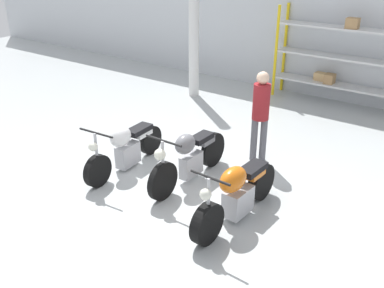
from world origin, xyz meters
name	(u,v)px	position (x,y,z in m)	size (l,w,h in m)	color
ground_plane	(178,188)	(0.00, 0.00, 0.00)	(30.00, 30.00, 0.00)	#B2B7B7
back_wall	(324,31)	(0.00, 6.33, 1.80)	(30.00, 0.08, 3.60)	silver
shelving_rack	(352,59)	(0.94, 5.96, 1.25)	(4.04, 0.63, 2.46)	yellow
support_pillar	(194,31)	(-2.83, 4.32, 1.80)	(0.28, 0.28, 3.60)	silver
motorcycle_white	(126,147)	(-1.25, 0.01, 0.45)	(0.73, 2.13, 1.01)	black
motorcycle_grey	(189,157)	(0.00, 0.31, 0.48)	(0.72, 2.15, 1.06)	black
motorcycle_orange	(237,193)	(1.28, -0.18, 0.45)	(0.65, 2.14, 1.05)	black
person_browsing	(261,109)	(0.58, 1.80, 1.06)	(0.44, 0.44, 1.78)	#595960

